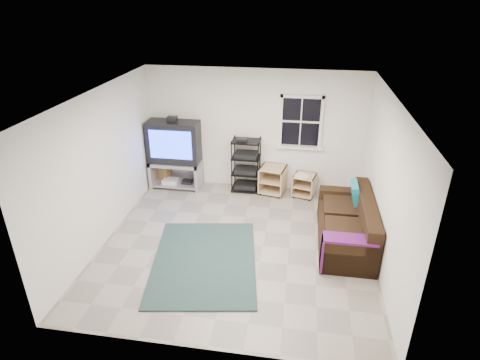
% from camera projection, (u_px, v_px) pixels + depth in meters
% --- Properties ---
extents(room, '(4.60, 4.62, 4.60)m').
position_uv_depth(room, '(301.00, 125.00, 8.23)').
color(room, gray).
rests_on(room, ground).
extents(tv_unit, '(1.10, 0.55, 1.62)m').
position_uv_depth(tv_unit, '(175.00, 149.00, 8.63)').
color(tv_unit, '#9898A0').
rests_on(tv_unit, ground).
extents(av_rack, '(0.60, 0.43, 1.19)m').
position_uv_depth(av_rack, '(246.00, 168.00, 8.62)').
color(av_rack, black).
rests_on(av_rack, ground).
extents(side_table_left, '(0.60, 0.60, 0.60)m').
position_uv_depth(side_table_left, '(273.00, 178.00, 8.63)').
color(side_table_left, '#D8B585').
rests_on(side_table_left, ground).
extents(side_table_right, '(0.52, 0.52, 0.50)m').
position_uv_depth(side_table_right, '(304.00, 183.00, 8.50)').
color(side_table_right, '#D8B585').
rests_on(side_table_right, ground).
extents(sofa, '(0.87, 1.97, 0.90)m').
position_uv_depth(sofa, '(348.00, 226.00, 6.90)').
color(sofa, black).
rests_on(sofa, ground).
extents(shag_rug, '(1.98, 2.49, 0.03)m').
position_uv_depth(shag_rug, '(205.00, 261.00, 6.53)').
color(shag_rug, '#311E15').
rests_on(shag_rug, ground).
extents(paper_bag, '(0.34, 0.28, 0.42)m').
position_uv_depth(paper_bag, '(164.00, 174.00, 9.11)').
color(paper_bag, '#9D7046').
rests_on(paper_bag, ground).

